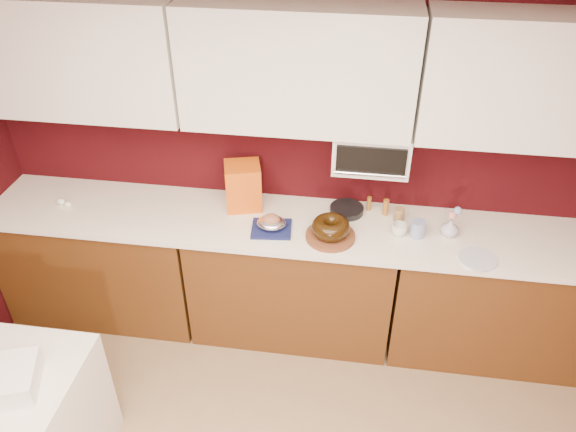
% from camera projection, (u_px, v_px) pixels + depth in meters
% --- Properties ---
extents(ceiling, '(4.00, 4.50, 0.02)m').
position_uv_depth(ceiling, '(153.00, 128.00, 1.04)').
color(ceiling, white).
rests_on(ceiling, wall_back).
extents(wall_back, '(4.00, 0.02, 2.50)m').
position_uv_depth(wall_back, '(300.00, 150.00, 3.58)').
color(wall_back, '#34070A').
rests_on(wall_back, floor).
extents(base_cabinet_left, '(1.31, 0.58, 0.86)m').
position_uv_depth(base_cabinet_left, '(106.00, 261.00, 3.96)').
color(base_cabinet_left, '#552F11').
rests_on(base_cabinet_left, floor).
extents(base_cabinet_center, '(1.31, 0.58, 0.86)m').
position_uv_depth(base_cabinet_center, '(292.00, 279.00, 3.80)').
color(base_cabinet_center, '#552F11').
rests_on(base_cabinet_center, floor).
extents(base_cabinet_right, '(1.31, 0.58, 0.86)m').
position_uv_depth(base_cabinet_right, '(495.00, 299.00, 3.64)').
color(base_cabinet_right, '#552F11').
rests_on(base_cabinet_right, floor).
extents(countertop, '(4.00, 0.62, 0.04)m').
position_uv_depth(countertop, '(293.00, 225.00, 3.54)').
color(countertop, white).
rests_on(countertop, base_cabinet_center).
extents(upper_cabinet_left, '(1.31, 0.33, 0.70)m').
position_uv_depth(upper_cabinet_left, '(70.00, 57.00, 3.26)').
color(upper_cabinet_left, white).
rests_on(upper_cabinet_left, wall_back).
extents(upper_cabinet_center, '(1.31, 0.33, 0.70)m').
position_uv_depth(upper_cabinet_center, '(297.00, 69.00, 3.10)').
color(upper_cabinet_center, white).
rests_on(upper_cabinet_center, wall_back).
extents(upper_cabinet_right, '(1.31, 0.33, 0.70)m').
position_uv_depth(upper_cabinet_right, '(548.00, 82.00, 2.95)').
color(upper_cabinet_right, white).
rests_on(upper_cabinet_right, wall_back).
extents(toaster_oven, '(0.45, 0.30, 0.25)m').
position_uv_depth(toaster_oven, '(372.00, 149.00, 3.34)').
color(toaster_oven, white).
rests_on(toaster_oven, upper_cabinet_center).
extents(toaster_oven_door, '(0.40, 0.02, 0.18)m').
position_uv_depth(toaster_oven_door, '(371.00, 162.00, 3.21)').
color(toaster_oven_door, black).
rests_on(toaster_oven_door, toaster_oven).
extents(toaster_oven_handle, '(0.42, 0.02, 0.02)m').
position_uv_depth(toaster_oven_handle, '(370.00, 174.00, 3.24)').
color(toaster_oven_handle, silver).
rests_on(toaster_oven_handle, toaster_oven).
extents(cake_base, '(0.35, 0.35, 0.03)m').
position_uv_depth(cake_base, '(330.00, 236.00, 3.40)').
color(cake_base, brown).
rests_on(cake_base, countertop).
extents(bundt_cake, '(0.30, 0.30, 0.09)m').
position_uv_depth(bundt_cake, '(331.00, 227.00, 3.36)').
color(bundt_cake, black).
rests_on(bundt_cake, cake_base).
extents(navy_towel, '(0.26, 0.23, 0.02)m').
position_uv_depth(navy_towel, '(271.00, 229.00, 3.46)').
color(navy_towel, '#151C51').
rests_on(navy_towel, countertop).
extents(foil_ham_nest, '(0.20, 0.18, 0.07)m').
position_uv_depth(foil_ham_nest, '(271.00, 223.00, 3.44)').
color(foil_ham_nest, silver).
rests_on(foil_ham_nest, navy_towel).
extents(roasted_ham, '(0.13, 0.12, 0.07)m').
position_uv_depth(roasted_ham, '(271.00, 219.00, 3.42)').
color(roasted_ham, '#9E6248').
rests_on(roasted_ham, foil_ham_nest).
extents(pandoro_box, '(0.27, 0.26, 0.31)m').
position_uv_depth(pandoro_box, '(243.00, 186.00, 3.60)').
color(pandoro_box, '#BD320C').
rests_on(pandoro_box, countertop).
extents(dark_pan, '(0.24, 0.24, 0.04)m').
position_uv_depth(dark_pan, '(347.00, 210.00, 3.62)').
color(dark_pan, black).
rests_on(dark_pan, countertop).
extents(coffee_mug, '(0.11, 0.11, 0.09)m').
position_uv_depth(coffee_mug, '(399.00, 228.00, 3.41)').
color(coffee_mug, silver).
rests_on(coffee_mug, countertop).
extents(blue_jar, '(0.11, 0.11, 0.11)m').
position_uv_depth(blue_jar, '(418.00, 229.00, 3.39)').
color(blue_jar, navy).
rests_on(blue_jar, countertop).
extents(flower_vase, '(0.10, 0.10, 0.13)m').
position_uv_depth(flower_vase, '(450.00, 227.00, 3.39)').
color(flower_vase, '#B0B2C7').
rests_on(flower_vase, countertop).
extents(flower_pink, '(0.05, 0.05, 0.05)m').
position_uv_depth(flower_pink, '(452.00, 215.00, 3.34)').
color(flower_pink, '#D87D82').
rests_on(flower_pink, flower_vase).
extents(flower_blue, '(0.05, 0.05, 0.05)m').
position_uv_depth(flower_blue, '(458.00, 211.00, 3.34)').
color(flower_blue, '#7B98C6').
rests_on(flower_blue, flower_vase).
extents(china_plate, '(0.24, 0.24, 0.01)m').
position_uv_depth(china_plate, '(478.00, 259.00, 3.23)').
color(china_plate, silver).
rests_on(china_plate, countertop).
extents(amber_bottle, '(0.04, 0.04, 0.11)m').
position_uv_depth(amber_bottle, '(386.00, 207.00, 3.58)').
color(amber_bottle, '#97571B').
rests_on(amber_bottle, countertop).
extents(paper_cup, '(0.08, 0.08, 0.09)m').
position_uv_depth(paper_cup, '(399.00, 215.00, 3.52)').
color(paper_cup, olive).
rests_on(paper_cup, countertop).
extents(egg_left, '(0.07, 0.06, 0.04)m').
position_uv_depth(egg_left, '(61.00, 202.00, 3.69)').
color(egg_left, white).
rests_on(egg_left, countertop).
extents(egg_right, '(0.06, 0.05, 0.04)m').
position_uv_depth(egg_right, '(68.00, 204.00, 3.67)').
color(egg_right, white).
rests_on(egg_right, countertop).
extents(newspaper_stack, '(0.41, 0.37, 0.12)m').
position_uv_depth(newspaper_stack, '(0.00, 381.00, 2.64)').
color(newspaper_stack, white).
rests_on(newspaper_stack, dining_table).
extents(amber_bottle_tall, '(0.04, 0.04, 0.10)m').
position_uv_depth(amber_bottle_tall, '(369.00, 203.00, 3.62)').
color(amber_bottle_tall, brown).
rests_on(amber_bottle_tall, countertop).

